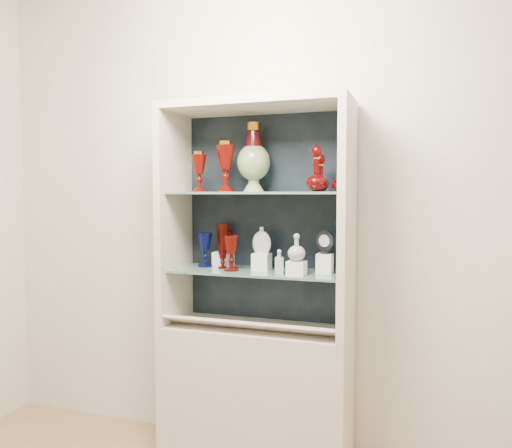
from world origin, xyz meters
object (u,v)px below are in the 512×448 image
(enamel_urn, at_px, (254,157))
(clear_round_decanter, at_px, (297,248))
(pedestal_lamp_right, at_px, (226,167))
(ruby_pitcher, at_px, (223,238))
(cobalt_goblet, at_px, (205,250))
(ruby_decanter_a, at_px, (316,166))
(clear_square_bottle, at_px, (279,262))
(flat_flask, at_px, (262,240))
(ruby_goblet_tall, at_px, (231,253))
(ruby_decanter_b, at_px, (321,172))
(lidded_bowl, at_px, (339,183))
(ruby_goblet_small, at_px, (223,259))
(pedestal_lamp_left, at_px, (199,172))
(cameo_medallion, at_px, (325,242))

(enamel_urn, xyz_separation_m, clear_round_decanter, (0.27, -0.13, -0.47))
(pedestal_lamp_right, distance_m, ruby_pitcher, 0.42)
(cobalt_goblet, bearing_deg, ruby_decanter_a, -8.45)
(pedestal_lamp_right, xyz_separation_m, clear_square_bottle, (0.32, -0.06, -0.49))
(cobalt_goblet, bearing_deg, flat_flask, -2.64)
(ruby_goblet_tall, bearing_deg, ruby_decanter_b, 11.58)
(pedestal_lamp_right, distance_m, ruby_decanter_a, 0.51)
(clear_round_decanter, bearing_deg, ruby_pitcher, 159.22)
(lidded_bowl, xyz_separation_m, ruby_goblet_small, (-0.64, 0.03, -0.41))
(ruby_goblet_small, distance_m, flat_flask, 0.25)
(cobalt_goblet, height_order, flat_flask, flat_flask)
(clear_square_bottle, xyz_separation_m, clear_round_decanter, (0.09, -0.00, 0.07))
(clear_square_bottle, bearing_deg, flat_flask, 142.58)
(lidded_bowl, relative_size, cobalt_goblet, 0.43)
(cobalt_goblet, bearing_deg, lidded_bowl, -4.29)
(ruby_decanter_a, height_order, ruby_goblet_tall, ruby_decanter_a)
(pedestal_lamp_left, xyz_separation_m, cameo_medallion, (0.68, 0.07, -0.37))
(ruby_goblet_tall, bearing_deg, clear_round_decanter, -3.31)
(cameo_medallion, bearing_deg, ruby_pitcher, -164.37)
(ruby_decanter_a, relative_size, ruby_decanter_b, 1.26)
(pedestal_lamp_right, relative_size, ruby_pitcher, 1.68)
(enamel_urn, height_order, ruby_goblet_small, enamel_urn)
(enamel_urn, bearing_deg, clear_round_decanter, -25.67)
(ruby_pitcher, bearing_deg, enamel_urn, 2.77)
(pedestal_lamp_right, height_order, cameo_medallion, pedestal_lamp_right)
(ruby_decanter_a, bearing_deg, enamel_urn, 162.65)
(cobalt_goblet, bearing_deg, clear_round_decanter, -11.50)
(ruby_decanter_b, height_order, cobalt_goblet, ruby_decanter_b)
(cobalt_goblet, relative_size, ruby_goblet_tall, 1.02)
(pedestal_lamp_right, relative_size, ruby_goblet_small, 2.69)
(cobalt_goblet, bearing_deg, ruby_decanter_b, 0.16)
(ruby_decanter_b, relative_size, cameo_medallion, 1.63)
(ruby_decanter_a, height_order, cameo_medallion, ruby_decanter_a)
(pedestal_lamp_right, bearing_deg, enamel_urn, 26.26)
(lidded_bowl, bearing_deg, cobalt_goblet, 175.71)
(lidded_bowl, bearing_deg, ruby_goblet_small, 177.02)
(ruby_decanter_a, relative_size, cameo_medallion, 2.05)
(ruby_goblet_tall, relative_size, flat_flask, 1.29)
(ruby_pitcher, xyz_separation_m, flat_flask, (0.26, -0.08, 0.00))
(clear_square_bottle, distance_m, cameo_medallion, 0.26)
(cobalt_goblet, relative_size, ruby_pitcher, 1.19)
(enamel_urn, distance_m, flat_flask, 0.45)
(ruby_decanter_a, bearing_deg, clear_round_decanter, -170.24)
(clear_square_bottle, bearing_deg, ruby_goblet_small, 165.80)
(clear_square_bottle, distance_m, flat_flask, 0.19)
(ruby_goblet_tall, height_order, flat_flask, flat_flask)
(pedestal_lamp_left, xyz_separation_m, ruby_goblet_tall, (0.19, -0.01, -0.43))
(clear_square_bottle, height_order, flat_flask, flat_flask)
(pedestal_lamp_right, distance_m, lidded_bowl, 0.62)
(ruby_decanter_a, bearing_deg, cameo_medallion, 72.36)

